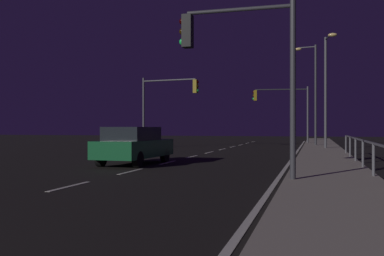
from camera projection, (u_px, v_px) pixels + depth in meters
name	position (u px, v px, depth m)	size (l,w,h in m)	color
ground_plane	(171.00, 162.00, 19.73)	(112.00, 112.00, 0.00)	black
sidewalk_right	(327.00, 164.00, 17.93)	(2.62, 77.00, 0.14)	#9E937F
lane_markings_center	(192.00, 157.00, 23.10)	(0.14, 50.00, 0.01)	silver
lane_edge_line	(294.00, 157.00, 23.17)	(0.14, 53.00, 0.01)	silver
car	(134.00, 145.00, 18.33)	(1.99, 4.47, 1.57)	#14592D
traffic_light_far_left	(241.00, 54.00, 12.40)	(3.34, 0.34, 5.00)	#38383D
traffic_light_far_center	(167.00, 97.00, 32.04)	(4.48, 0.76, 5.23)	#4C4C51
traffic_light_overhead_east	(283.00, 103.00, 40.12)	(5.00, 0.88, 5.10)	#4C4C51
street_lamp_across_street	(327.00, 81.00, 29.52)	(0.75, 2.19, 7.53)	#4C4C51
street_lamp_far_end	(313.00, 86.00, 34.99)	(1.74, 0.50, 7.96)	#38383D
barrier_fence	(381.00, 154.00, 11.41)	(0.09, 26.21, 0.98)	#59595E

